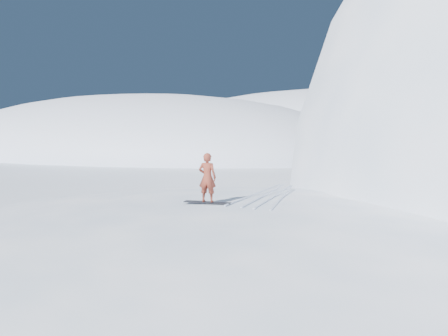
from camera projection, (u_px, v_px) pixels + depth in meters
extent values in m
plane|color=white|center=(229.00, 315.00, 10.37)|extent=(400.00, 400.00, 0.00)
ellipsoid|color=white|center=(309.00, 287.00, 12.29)|extent=(36.00, 28.00, 4.80)
ellipsoid|color=white|center=(126.00, 153.00, 98.92)|extent=(120.00, 70.00, 28.00)
ellipsoid|color=white|center=(315.00, 149.00, 123.55)|extent=(140.00, 90.00, 36.00)
ellipsoid|color=white|center=(67.00, 306.00, 10.94)|extent=(6.00, 5.40, 0.80)
ellipsoid|color=white|center=(268.00, 248.00, 16.44)|extent=(7.00, 6.30, 1.00)
cube|color=black|center=(207.00, 202.00, 13.41)|extent=(1.63, 0.80, 0.03)
imported|color=maroon|center=(207.00, 177.00, 13.34)|extent=(0.70, 0.56, 1.65)
ellipsoid|color=white|center=(23.00, 159.00, 76.38)|extent=(9.93, 7.94, 6.95)
cube|color=silver|center=(257.00, 193.00, 15.54)|extent=(1.00, 5.93, 0.04)
cube|color=silver|center=(266.00, 194.00, 15.31)|extent=(1.40, 5.86, 0.04)
cube|color=silver|center=(276.00, 195.00, 15.08)|extent=(1.48, 5.84, 0.04)
cube|color=silver|center=(283.00, 195.00, 14.91)|extent=(1.93, 5.72, 0.04)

